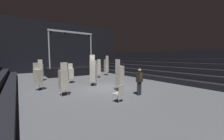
# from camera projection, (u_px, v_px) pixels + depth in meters

# --- Properties ---
(ground_plane) EXTENTS (22.00, 30.00, 0.10)m
(ground_plane) POSITION_uv_depth(u_px,v_px,m) (106.00, 88.00, 10.72)
(ground_plane) COLOR #515459
(arena_end_wall) EXTENTS (22.00, 0.30, 8.00)m
(arena_end_wall) POSITION_uv_depth(u_px,v_px,m) (58.00, 47.00, 22.65)
(arena_end_wall) COLOR black
(arena_end_wall) RESTS_ON ground_plane
(bleacher_bank_right) EXTENTS (5.25, 24.00, 3.15)m
(bleacher_bank_right) POSITION_uv_depth(u_px,v_px,m) (162.00, 64.00, 16.12)
(bleacher_bank_right) COLOR black
(bleacher_bank_right) RESTS_ON ground_plane
(stage_riser) EXTENTS (5.67, 3.03, 5.49)m
(stage_riser) POSITION_uv_depth(u_px,v_px,m) (69.00, 70.00, 18.13)
(stage_riser) COLOR black
(stage_riser) RESTS_ON ground_plane
(man_with_tie) EXTENTS (0.57, 0.25, 1.71)m
(man_with_tie) POSITION_uv_depth(u_px,v_px,m) (139.00, 80.00, 8.46)
(man_with_tie) COLOR black
(man_with_tie) RESTS_ON ground_plane
(chair_stack_front_left) EXTENTS (0.48, 0.48, 2.05)m
(chair_stack_front_left) POSITION_uv_depth(u_px,v_px,m) (63.00, 79.00, 8.31)
(chair_stack_front_left) COLOR #B2B5BA
(chair_stack_front_left) RESTS_ON ground_plane
(chair_stack_front_right) EXTENTS (0.55, 0.55, 2.14)m
(chair_stack_front_right) POSITION_uv_depth(u_px,v_px,m) (41.00, 70.00, 13.74)
(chair_stack_front_right) COLOR #B2B5BA
(chair_stack_front_right) RESTS_ON ground_plane
(chair_stack_mid_left) EXTENTS (0.48, 0.48, 2.56)m
(chair_stack_mid_left) POSITION_uv_depth(u_px,v_px,m) (106.00, 66.00, 18.00)
(chair_stack_mid_left) COLOR #B2B5BA
(chair_stack_mid_left) RESTS_ON ground_plane
(chair_stack_mid_right) EXTENTS (0.50, 0.50, 1.79)m
(chair_stack_mid_right) POSITION_uv_depth(u_px,v_px,m) (71.00, 73.00, 12.54)
(chair_stack_mid_right) COLOR #B2B5BA
(chair_stack_mid_right) RESTS_ON ground_plane
(chair_stack_mid_centre) EXTENTS (0.62, 0.62, 2.56)m
(chair_stack_mid_centre) POSITION_uv_depth(u_px,v_px,m) (93.00, 70.00, 11.17)
(chair_stack_mid_centre) COLOR #B2B5BA
(chair_stack_mid_centre) RESTS_ON ground_plane
(chair_stack_rear_left) EXTENTS (0.47, 0.47, 2.22)m
(chair_stack_rear_left) POSITION_uv_depth(u_px,v_px,m) (120.00, 75.00, 9.49)
(chair_stack_rear_left) COLOR #B2B5BA
(chair_stack_rear_left) RESTS_ON ground_plane
(chair_stack_rear_right) EXTENTS (0.47, 0.47, 2.14)m
(chair_stack_rear_right) POSITION_uv_depth(u_px,v_px,m) (98.00, 68.00, 15.83)
(chair_stack_rear_right) COLOR #B2B5BA
(chair_stack_rear_right) RESTS_ON ground_plane
(chair_stack_rear_centre) EXTENTS (0.60, 0.60, 1.96)m
(chair_stack_rear_centre) POSITION_uv_depth(u_px,v_px,m) (38.00, 77.00, 9.70)
(chair_stack_rear_centre) COLOR #B2B5BA
(chair_stack_rear_centre) RESTS_ON ground_plane
(crew_worker_near_stage) EXTENTS (0.42, 0.51, 1.69)m
(crew_worker_near_stage) POSITION_uv_depth(u_px,v_px,m) (62.00, 72.00, 13.31)
(crew_worker_near_stage) COLOR black
(crew_worker_near_stage) RESTS_ON ground_plane
(loose_chair_near_man) EXTENTS (0.55, 0.55, 0.95)m
(loose_chair_near_man) POSITION_uv_depth(u_px,v_px,m) (119.00, 92.00, 7.12)
(loose_chair_near_man) COLOR #B2B5BA
(loose_chair_near_man) RESTS_ON ground_plane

